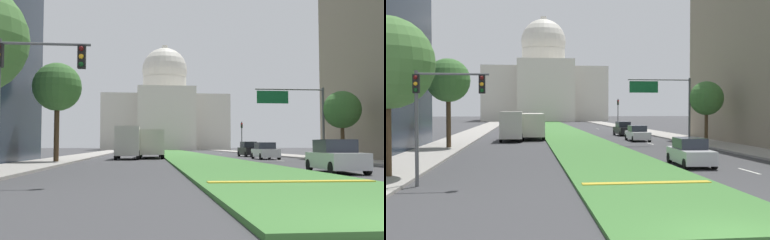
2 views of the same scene
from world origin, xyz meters
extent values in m
plane|color=#3D3D3F|center=(0.00, 61.60, 0.00)|extent=(271.03, 271.03, 0.00)
cube|color=#427A38|center=(0.00, 55.44, 0.07)|extent=(6.54, 110.88, 0.14)
cube|color=gold|center=(0.00, 8.41, 0.16)|extent=(5.89, 0.50, 0.04)
cube|color=silver|center=(7.01, 23.11, 0.00)|extent=(0.16, 2.40, 0.01)
cube|color=silver|center=(7.01, 31.98, 0.00)|extent=(0.16, 2.40, 0.01)
cube|color=silver|center=(7.01, 39.39, 0.00)|extent=(0.16, 2.40, 0.01)
cube|color=silver|center=(7.01, 47.85, 0.00)|extent=(0.16, 2.40, 0.01)
cube|color=silver|center=(7.01, 64.37, 0.00)|extent=(0.16, 2.40, 0.01)
cube|color=#9E9991|center=(-12.75, 49.28, 0.07)|extent=(4.00, 110.88, 0.15)
cube|color=#9E9991|center=(12.75, 49.28, 0.07)|extent=(4.00, 110.88, 0.15)
cube|color=beige|center=(0.00, 123.20, 7.77)|extent=(35.33, 25.76, 15.55)
cube|color=beige|center=(0.00, 108.32, 8.55)|extent=(15.55, 4.00, 17.10)
cylinder|color=beige|center=(0.00, 123.20, 18.55)|extent=(13.07, 13.07, 6.01)
sphere|color=beige|center=(0.00, 123.20, 23.94)|extent=(13.62, 13.62, 13.62)
cylinder|color=beige|center=(0.00, 123.20, 30.07)|extent=(1.80, 1.80, 3.00)
cylinder|color=#515456|center=(-8.65, 9.56, 5.05)|extent=(3.20, 0.10, 0.10)
cube|color=black|center=(-7.37, 9.56, 4.60)|extent=(0.28, 0.24, 0.84)
sphere|color=#510F0F|center=(-7.37, 9.42, 4.88)|extent=(0.18, 0.18, 0.18)
sphere|color=#F2A51E|center=(-7.37, 9.42, 4.60)|extent=(0.18, 0.18, 0.18)
sphere|color=#0F4219|center=(-7.37, 9.42, 4.32)|extent=(0.18, 0.18, 0.18)
cylinder|color=#515456|center=(10.25, 62.70, 2.60)|extent=(0.16, 0.16, 5.20)
cube|color=black|center=(10.25, 62.70, 4.60)|extent=(0.28, 0.24, 0.84)
sphere|color=red|center=(10.25, 62.56, 4.88)|extent=(0.18, 0.18, 0.18)
sphere|color=#4C380F|center=(10.25, 62.56, 4.60)|extent=(0.18, 0.18, 0.18)
sphere|color=#0F4219|center=(10.25, 62.56, 4.32)|extent=(0.18, 0.18, 0.18)
cylinder|color=#515456|center=(10.45, 30.35, 3.25)|extent=(0.20, 0.20, 6.50)
cylinder|color=#515456|center=(7.39, 30.35, 6.30)|extent=(6.13, 0.12, 0.12)
cube|color=#146033|center=(5.86, 30.30, 5.60)|extent=(2.80, 0.08, 1.10)
cylinder|color=#4C3823|center=(-12.05, 28.17, 2.46)|extent=(0.39, 0.39, 4.93)
sphere|color=#3D7033|center=(-12.05, 28.17, 5.96)|extent=(3.77, 3.77, 3.77)
cylinder|color=#4C3823|center=(12.02, 30.00, 1.81)|extent=(0.34, 0.34, 3.62)
sphere|color=#3D7033|center=(12.02, 30.00, 4.53)|extent=(3.29, 3.29, 3.29)
cube|color=#BCBCC1|center=(4.62, 15.04, 0.63)|extent=(2.10, 4.38, 0.82)
cube|color=#282D38|center=(4.63, 15.21, 1.37)|extent=(1.75, 2.14, 0.67)
cylinder|color=black|center=(5.37, 13.30, 0.32)|extent=(0.26, 0.65, 0.64)
cylinder|color=black|center=(3.67, 13.40, 0.32)|extent=(0.26, 0.65, 0.64)
cylinder|color=black|center=(5.56, 16.67, 0.32)|extent=(0.26, 0.65, 0.64)
cylinder|color=black|center=(3.87, 16.77, 0.32)|extent=(0.26, 0.65, 0.64)
cube|color=silver|center=(6.71, 35.86, 0.62)|extent=(1.98, 4.34, 0.80)
cube|color=#282D38|center=(6.71, 36.03, 1.35)|extent=(1.71, 2.09, 0.65)
cylinder|color=black|center=(7.56, 34.14, 0.32)|extent=(0.23, 0.64, 0.64)
cylinder|color=black|center=(5.80, 34.17, 0.32)|extent=(0.23, 0.64, 0.64)
cylinder|color=black|center=(7.61, 37.56, 0.32)|extent=(0.23, 0.64, 0.64)
cylinder|color=black|center=(5.85, 37.58, 0.32)|extent=(0.23, 0.64, 0.64)
cube|color=black|center=(7.25, 45.28, 0.66)|extent=(1.94, 4.24, 0.88)
cube|color=#282D38|center=(7.25, 45.45, 1.46)|extent=(1.64, 2.06, 0.72)
cylinder|color=black|center=(8.12, 43.68, 0.32)|extent=(0.25, 0.65, 0.64)
cylinder|color=black|center=(6.51, 43.61, 0.32)|extent=(0.25, 0.65, 0.64)
cylinder|color=black|center=(7.99, 46.95, 0.32)|extent=(0.25, 0.65, 0.64)
cylinder|color=black|center=(6.38, 46.88, 0.32)|extent=(0.25, 0.65, 0.64)
cube|color=maroon|center=(-4.44, 62.93, 0.63)|extent=(1.87, 4.25, 0.81)
cube|color=#282D38|center=(-4.44, 62.76, 1.36)|extent=(1.61, 2.06, 0.66)
cylinder|color=black|center=(-5.21, 64.60, 0.32)|extent=(0.23, 0.64, 0.64)
cylinder|color=black|center=(-3.59, 64.57, 0.32)|extent=(0.23, 0.64, 0.64)
cylinder|color=black|center=(-5.28, 61.29, 0.32)|extent=(0.23, 0.64, 0.64)
cylinder|color=black|center=(-3.67, 61.25, 0.32)|extent=(0.23, 0.64, 0.64)
cube|color=#BCBCC1|center=(-6.95, 39.52, 1.45)|extent=(2.30, 2.00, 2.20)
cube|color=beige|center=(-6.95, 36.32, 1.80)|extent=(2.30, 4.40, 2.80)
cylinder|color=black|center=(-8.00, 39.52, 0.45)|extent=(0.30, 0.90, 0.90)
cylinder|color=black|center=(-5.90, 39.52, 0.45)|extent=(0.30, 0.90, 0.90)
cylinder|color=black|center=(-8.00, 35.22, 0.45)|extent=(0.30, 0.90, 0.90)
cylinder|color=black|center=(-5.90, 35.22, 0.45)|extent=(0.30, 0.90, 0.90)
cube|color=beige|center=(-4.62, 41.54, 1.70)|extent=(2.50, 11.00, 2.50)
cube|color=#232833|center=(-4.62, 41.54, 2.05)|extent=(2.52, 10.12, 0.90)
cylinder|color=black|center=(-5.77, 45.84, 0.50)|extent=(0.32, 1.00, 1.00)
cylinder|color=black|center=(-3.47, 45.84, 0.50)|extent=(0.32, 1.00, 1.00)
cylinder|color=black|center=(-5.77, 37.64, 0.50)|extent=(0.32, 1.00, 1.00)
cylinder|color=black|center=(-3.47, 37.64, 0.50)|extent=(0.32, 1.00, 1.00)
camera|label=1|loc=(-4.97, -6.16, 1.43)|focal=40.27mm
camera|label=2|loc=(-5.40, -10.64, 3.48)|focal=40.89mm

